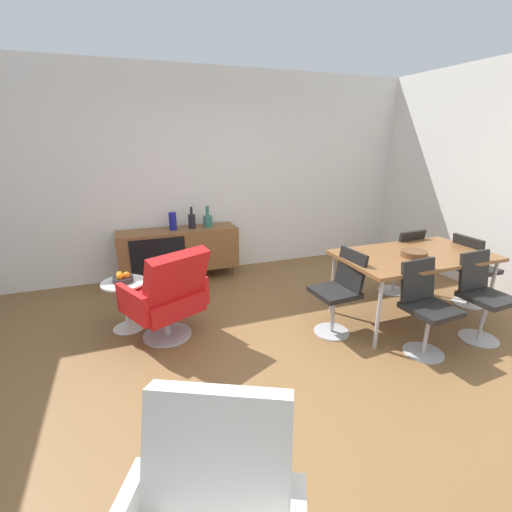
{
  "coord_description": "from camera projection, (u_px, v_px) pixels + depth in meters",
  "views": [
    {
      "loc": [
        -1.09,
        -2.45,
        1.9
      ],
      "look_at": [
        0.02,
        0.56,
        0.82
      ],
      "focal_mm": 24.87,
      "sensor_mm": 36.0,
      "label": 1
    }
  ],
  "objects": [
    {
      "name": "vase_ceramic_small",
      "position": [
        192.0,
        221.0,
        4.84
      ],
      "size": [
        0.1,
        0.1,
        0.3
      ],
      "color": "black",
      "rests_on": "sideboard"
    },
    {
      "name": "lounge_chair_red",
      "position": [
        168.0,
        295.0,
        3.39
      ],
      "size": [
        0.87,
        0.85,
        0.95
      ],
      "color": "red",
      "rests_on": "ground_plane"
    },
    {
      "name": "vase_sculptural_dark",
      "position": [
        208.0,
        220.0,
        4.91
      ],
      "size": [
        0.13,
        0.13,
        0.29
      ],
      "color": "#337266",
      "rests_on": "sideboard"
    },
    {
      "name": "fruit_bowl",
      "position": [
        123.0,
        278.0,
        3.55
      ],
      "size": [
        0.2,
        0.2,
        0.11
      ],
      "color": "#262628",
      "rests_on": "side_table_round"
    },
    {
      "name": "ground_plane",
      "position": [
        276.0,
        363.0,
        3.14
      ],
      "size": [
        8.32,
        8.32,
        0.0
      ],
      "primitive_type": "plane",
      "color": "brown"
    },
    {
      "name": "sideboard",
      "position": [
        179.0,
        249.0,
        4.89
      ],
      "size": [
        1.6,
        0.45,
        0.72
      ],
      "color": "brown",
      "rests_on": "ground_plane"
    },
    {
      "name": "dining_chair_front_right",
      "position": [
        482.0,
        293.0,
        3.43
      ],
      "size": [
        0.42,
        0.45,
        0.86
      ],
      "color": "black",
      "rests_on": "ground_plane"
    },
    {
      "name": "wall_back",
      "position": [
        204.0,
        175.0,
        5.01
      ],
      "size": [
        6.8,
        0.12,
        2.8
      ],
      "primitive_type": "cube",
      "color": "white",
      "rests_on": "ground_plane"
    },
    {
      "name": "vase_cobalt",
      "position": [
        173.0,
        221.0,
        4.75
      ],
      "size": [
        0.1,
        0.1,
        0.24
      ],
      "color": "navy",
      "rests_on": "sideboard"
    },
    {
      "name": "wooden_bowl_on_table",
      "position": [
        414.0,
        254.0,
        3.63
      ],
      "size": [
        0.26,
        0.26,
        0.06
      ],
      "primitive_type": "cylinder",
      "color": "brown",
      "rests_on": "dining_table"
    },
    {
      "name": "dining_chair_back_right",
      "position": [
        400.0,
        258.0,
        4.42
      ],
      "size": [
        0.42,
        0.45,
        0.86
      ],
      "color": "black",
      "rests_on": "ground_plane"
    },
    {
      "name": "dining_chair_near_window",
      "position": [
        340.0,
        289.0,
        3.52
      ],
      "size": [
        0.45,
        0.43,
        0.86
      ],
      "color": "black",
      "rests_on": "ground_plane"
    },
    {
      "name": "dining_chair_far_end",
      "position": [
        472.0,
        268.0,
        4.1
      ],
      "size": [
        0.43,
        0.4,
        0.86
      ],
      "color": "black",
      "rests_on": "ground_plane"
    },
    {
      "name": "dining_table",
      "position": [
        414.0,
        258.0,
        3.74
      ],
      "size": [
        1.6,
        0.9,
        0.74
      ],
      "color": "brown",
      "rests_on": "ground_plane"
    },
    {
      "name": "dining_chair_front_left",
      "position": [
        425.0,
        305.0,
        3.19
      ],
      "size": [
        0.42,
        0.45,
        0.86
      ],
      "color": "black",
      "rests_on": "ground_plane"
    },
    {
      "name": "side_table_round",
      "position": [
        126.0,
        300.0,
        3.63
      ],
      "size": [
        0.44,
        0.44,
        0.52
      ],
      "color": "white",
      "rests_on": "ground_plane"
    }
  ]
}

